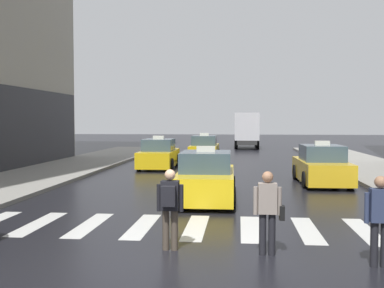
# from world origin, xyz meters

# --- Properties ---
(ground_plane) EXTENTS (160.00, 160.00, 0.00)m
(ground_plane) POSITION_xyz_m (0.00, 0.00, 0.00)
(ground_plane) COLOR black
(crosswalk_markings) EXTENTS (11.30, 2.80, 0.01)m
(crosswalk_markings) POSITION_xyz_m (-0.00, 3.00, 0.00)
(crosswalk_markings) COLOR silver
(crosswalk_markings) RESTS_ON ground
(taxi_lead) EXTENTS (1.98, 4.56, 1.80)m
(taxi_lead) POSITION_xyz_m (-0.02, 6.88, 0.72)
(taxi_lead) COLOR yellow
(taxi_lead) RESTS_ON ground
(taxi_second) EXTENTS (1.99, 4.57, 1.80)m
(taxi_second) POSITION_xyz_m (4.47, 11.40, 0.72)
(taxi_second) COLOR gold
(taxi_second) RESTS_ON ground
(taxi_third) EXTENTS (1.97, 4.56, 1.80)m
(taxi_third) POSITION_xyz_m (-3.36, 17.07, 0.72)
(taxi_third) COLOR yellow
(taxi_third) RESTS_ON ground
(taxi_fourth) EXTENTS (1.94, 4.55, 1.80)m
(taxi_fourth) POSITION_xyz_m (-1.27, 23.06, 0.72)
(taxi_fourth) COLOR yellow
(taxi_fourth) RESTS_ON ground
(box_truck) EXTENTS (2.31, 7.55, 3.35)m
(box_truck) POSITION_xyz_m (1.80, 36.68, 1.85)
(box_truck) COLOR #2D2D2D
(box_truck) RESTS_ON ground
(pedestrian_with_backpack) EXTENTS (0.55, 0.43, 1.65)m
(pedestrian_with_backpack) POSITION_xyz_m (-0.34, 0.92, 0.97)
(pedestrian_with_backpack) COLOR #473D33
(pedestrian_with_backpack) RESTS_ON ground
(pedestrian_with_handbag) EXTENTS (0.60, 0.24, 1.65)m
(pedestrian_with_handbag) POSITION_xyz_m (1.62, 0.79, 0.93)
(pedestrian_with_handbag) COLOR black
(pedestrian_with_handbag) RESTS_ON ground
(pedestrian_plain_coat) EXTENTS (0.55, 0.24, 1.65)m
(pedestrian_plain_coat) POSITION_xyz_m (3.57, 0.23, 0.94)
(pedestrian_plain_coat) COLOR black
(pedestrian_plain_coat) RESTS_ON ground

